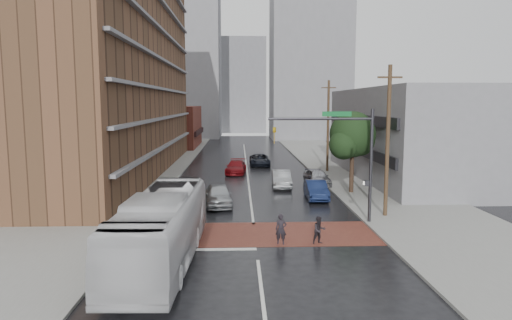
{
  "coord_description": "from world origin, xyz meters",
  "views": [
    {
      "loc": [
        -0.89,
        -25.25,
        7.56
      ],
      "look_at": [
        0.33,
        7.16,
        3.5
      ],
      "focal_mm": 32.0,
      "sensor_mm": 36.0,
      "label": 1
    }
  ],
  "objects": [
    {
      "name": "distant_tower_east",
      "position": [
        14.0,
        72.0,
        18.0
      ],
      "size": [
        16.0,
        14.0,
        36.0
      ],
      "primitive_type": "cube",
      "color": "gray",
      "rests_on": "ground"
    },
    {
      "name": "distant_tower_west",
      "position": [
        -14.0,
        78.0,
        16.0
      ],
      "size": [
        18.0,
        16.0,
        32.0
      ],
      "primitive_type": "cube",
      "color": "gray",
      "rests_on": "ground"
    },
    {
      "name": "car_parked_far",
      "position": [
        6.3,
        16.0,
        0.77
      ],
      "size": [
        2.28,
        4.7,
        1.55
      ],
      "primitive_type": "imported",
      "rotation": [
        0.0,
        0.0,
        0.1
      ],
      "color": "#A9AAB1",
      "rests_on": "ground"
    },
    {
      "name": "transit_bus",
      "position": [
        -4.55,
        -4.15,
        1.69
      ],
      "size": [
        3.26,
        12.21,
        3.38
      ],
      "primitive_type": "imported",
      "rotation": [
        0.0,
        0.0,
        -0.03
      ],
      "color": "silver",
      "rests_on": "ground"
    },
    {
      "name": "car_travel_a",
      "position": [
        -2.43,
        7.87,
        0.8
      ],
      "size": [
        2.35,
        4.88,
        1.61
      ],
      "primitive_type": "imported",
      "rotation": [
        0.0,
        0.0,
        0.1
      ],
      "color": "#ABAFB3",
      "rests_on": "ground"
    },
    {
      "name": "car_parked_mid",
      "position": [
        6.3,
        16.0,
        0.64
      ],
      "size": [
        1.93,
        4.48,
        1.29
      ],
      "primitive_type": "imported",
      "rotation": [
        0.0,
        0.0,
        0.03
      ],
      "color": "black",
      "rests_on": "ground"
    },
    {
      "name": "utility_pole_near",
      "position": [
        8.8,
        4.0,
        5.14
      ],
      "size": [
        1.6,
        0.26,
        10.0
      ],
      "color": "#473321",
      "rests_on": "ground"
    },
    {
      "name": "sidewalk_west",
      "position": [
        -11.5,
        25.0,
        0.07
      ],
      "size": [
        9.0,
        90.0,
        0.15
      ],
      "primitive_type": "cube",
      "color": "gray",
      "rests_on": "ground"
    },
    {
      "name": "sidewalk_east",
      "position": [
        11.5,
        25.0,
        0.07
      ],
      "size": [
        9.0,
        90.0,
        0.15
      ],
      "primitive_type": "cube",
      "color": "gray",
      "rests_on": "ground"
    },
    {
      "name": "pedestrian_b",
      "position": [
        3.42,
        -1.5,
        0.75
      ],
      "size": [
        0.86,
        0.75,
        1.5
      ],
      "primitive_type": "imported",
      "rotation": [
        0.0,
        0.0,
        0.28
      ],
      "color": "black",
      "rests_on": "ground"
    },
    {
      "name": "building_east",
      "position": [
        16.5,
        20.0,
        4.5
      ],
      "size": [
        11.0,
        26.0,
        9.0
      ],
      "primitive_type": "cube",
      "color": "gray",
      "rests_on": "ground"
    },
    {
      "name": "apartment_block",
      "position": [
        -14.0,
        24.0,
        14.0
      ],
      "size": [
        10.0,
        44.0,
        28.0
      ],
      "primitive_type": "cube",
      "color": "brown",
      "rests_on": "ground"
    },
    {
      "name": "distant_tower_center",
      "position": [
        0.0,
        95.0,
        12.0
      ],
      "size": [
        12.0,
        10.0,
        24.0
      ],
      "primitive_type": "cube",
      "color": "gray",
      "rests_on": "ground"
    },
    {
      "name": "car_travel_b",
      "position": [
        2.93,
        15.1,
        0.77
      ],
      "size": [
        1.76,
        4.7,
        1.54
      ],
      "primitive_type": "imported",
      "rotation": [
        0.0,
        0.0,
        -0.03
      ],
      "color": "#B2B6BA",
      "rests_on": "ground"
    },
    {
      "name": "pedestrian_a",
      "position": [
        1.35,
        -1.5,
        0.83
      ],
      "size": [
        0.65,
        0.48,
        1.65
      ],
      "primitive_type": "imported",
      "rotation": [
        0.0,
        0.0,
        -0.15
      ],
      "color": "black",
      "rests_on": "ground"
    },
    {
      "name": "car_parked_near",
      "position": [
        5.2,
        10.0,
        0.73
      ],
      "size": [
        1.67,
        4.49,
        1.47
      ],
      "primitive_type": "imported",
      "rotation": [
        0.0,
        0.0,
        -0.03
      ],
      "color": "#131F45",
      "rests_on": "ground"
    },
    {
      "name": "storefront_west",
      "position": [
        -12.0,
        54.0,
        3.5
      ],
      "size": [
        8.0,
        16.0,
        7.0
      ],
      "primitive_type": "cube",
      "color": "brown",
      "rests_on": "ground"
    },
    {
      "name": "crosswalk",
      "position": [
        0.0,
        0.5,
        0.01
      ],
      "size": [
        14.0,
        5.0,
        0.02
      ],
      "primitive_type": "cube",
      "color": "brown",
      "rests_on": "ground"
    },
    {
      "name": "suv_travel",
      "position": [
        1.62,
        29.43,
        0.71
      ],
      "size": [
        2.42,
        5.13,
        1.42
      ],
      "primitive_type": "imported",
      "rotation": [
        0.0,
        0.0,
        0.01
      ],
      "color": "black",
      "rests_on": "ground"
    },
    {
      "name": "car_travel_c",
      "position": [
        -1.22,
        23.38,
        0.71
      ],
      "size": [
        2.46,
        5.07,
        1.42
      ],
      "primitive_type": "imported",
      "rotation": [
        0.0,
        0.0,
        -0.1
      ],
      "color": "maroon",
      "rests_on": "ground"
    },
    {
      "name": "street_tree",
      "position": [
        8.52,
        12.03,
        4.73
      ],
      "size": [
        4.2,
        4.1,
        6.9
      ],
      "color": "#332319",
      "rests_on": "ground"
    },
    {
      "name": "signal_mast",
      "position": [
        5.85,
        2.5,
        4.73
      ],
      "size": [
        6.5,
        0.3,
        7.2
      ],
      "color": "#2D2D33",
      "rests_on": "ground"
    },
    {
      "name": "ground",
      "position": [
        0.0,
        0.0,
        0.0
      ],
      "size": [
        160.0,
        160.0,
        0.0
      ],
      "primitive_type": "plane",
      "color": "black",
      "rests_on": "ground"
    },
    {
      "name": "utility_pole_far",
      "position": [
        8.8,
        24.0,
        5.14
      ],
      "size": [
        1.6,
        0.26,
        10.0
      ],
      "color": "#473321",
      "rests_on": "ground"
    }
  ]
}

